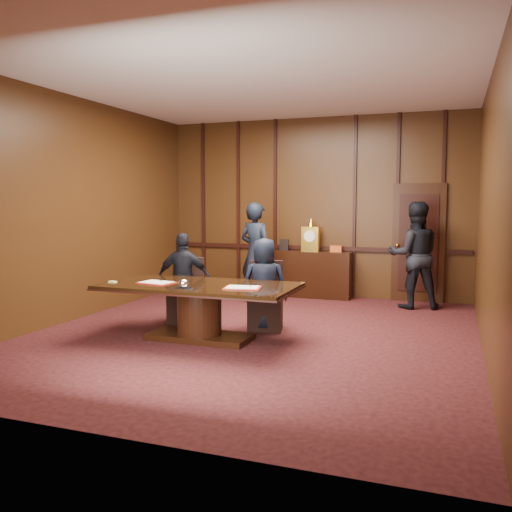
{
  "coord_description": "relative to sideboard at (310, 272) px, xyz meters",
  "views": [
    {
      "loc": [
        2.6,
        -6.99,
        1.85
      ],
      "look_at": [
        -0.16,
        0.59,
        1.05
      ],
      "focal_mm": 38.0,
      "sensor_mm": 36.0,
      "label": 1
    }
  ],
  "objects": [
    {
      "name": "sideboard",
      "position": [
        0.0,
        0.0,
        0.0
      ],
      "size": [
        1.6,
        0.45,
        1.54
      ],
      "color": "black",
      "rests_on": "ground"
    },
    {
      "name": "chair_left",
      "position": [
        -1.24,
        -2.88,
        -0.19
      ],
      "size": [
        0.58,
        0.58,
        0.99
      ],
      "rotation": [
        0.0,
        0.0,
        0.24
      ],
      "color": "black",
      "rests_on": "ground"
    },
    {
      "name": "folder_left",
      "position": [
        -1.16,
        -3.89,
        0.28
      ],
      "size": [
        0.51,
        0.4,
        0.02
      ],
      "rotation": [
        0.0,
        0.0,
        -0.17
      ],
      "color": "#B42210",
      "rests_on": "conference_table"
    },
    {
      "name": "conference_table",
      "position": [
        -0.58,
        -3.76,
        0.02
      ],
      "size": [
        2.62,
        1.32,
        0.76
      ],
      "color": "black",
      "rests_on": "ground"
    },
    {
      "name": "chair_right",
      "position": [
        0.06,
        -2.88,
        -0.19
      ],
      "size": [
        0.58,
        0.58,
        0.99
      ],
      "rotation": [
        0.0,
        0.0,
        0.24
      ],
      "color": "black",
      "rests_on": "ground"
    },
    {
      "name": "signatory_right",
      "position": [
        0.07,
        -2.96,
        0.19
      ],
      "size": [
        0.76,
        0.61,
        1.35
      ],
      "primitive_type": "imported",
      "rotation": [
        0.0,
        0.0,
        3.45
      ],
      "color": "black",
      "rests_on": "ground"
    },
    {
      "name": "witness_left",
      "position": [
        -0.79,
        -0.97,
        0.44
      ],
      "size": [
        0.78,
        0.63,
        1.85
      ],
      "primitive_type": "imported",
      "rotation": [
        0.0,
        0.0,
        2.82
      ],
      "color": "black",
      "rests_on": "ground"
    },
    {
      "name": "folder_right",
      "position": [
        0.1,
        -3.89,
        0.28
      ],
      "size": [
        0.52,
        0.41,
        0.02
      ],
      "rotation": [
        0.0,
        0.0,
        0.2
      ],
      "color": "#B42210",
      "rests_on": "conference_table"
    },
    {
      "name": "signatory_left",
      "position": [
        -1.23,
        -2.96,
        0.21
      ],
      "size": [
        0.88,
        0.57,
        1.39
      ],
      "primitive_type": "imported",
      "rotation": [
        0.0,
        0.0,
        3.44
      ],
      "color": "black",
      "rests_on": "ground"
    },
    {
      "name": "notepad",
      "position": [
        -1.77,
        -4.02,
        0.28
      ],
      "size": [
        0.1,
        0.07,
        0.01
      ],
      "primitive_type": "cube",
      "rotation": [
        0.0,
        0.0,
        0.04
      ],
      "color": "#F1E676",
      "rests_on": "conference_table"
    },
    {
      "name": "witness_right",
      "position": [
        1.98,
        -0.47,
        0.45
      ],
      "size": [
        1.06,
        0.92,
        1.86
      ],
      "primitive_type": "imported",
      "rotation": [
        0.0,
        0.0,
        3.41
      ],
      "color": "black",
      "rests_on": "ground"
    },
    {
      "name": "room",
      "position": [
        0.07,
        -3.12,
        1.24
      ],
      "size": [
        7.0,
        7.04,
        3.5
      ],
      "color": "black",
      "rests_on": "ground"
    },
    {
      "name": "inkstand",
      "position": [
        -0.58,
        -4.21,
        0.33
      ],
      "size": [
        0.2,
        0.14,
        0.12
      ],
      "color": "white",
      "rests_on": "conference_table"
    }
  ]
}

